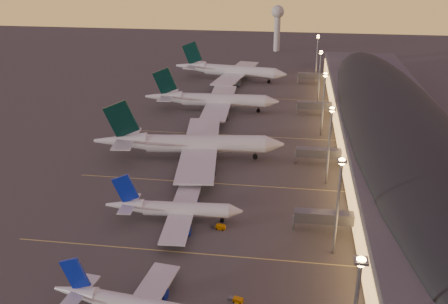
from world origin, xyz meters
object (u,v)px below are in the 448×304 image
airliner_narrow_north (174,209)px  airliner_wide_mid (212,100)px  airliner_narrow_south (131,304)px  radar_tower (278,20)px  baggage_tug_d (236,300)px  baggage_tug_c (219,227)px  airliner_wide_far (230,71)px  airliner_wide_near (189,144)px

airliner_narrow_north → airliner_wide_mid: size_ratio=0.62×
airliner_narrow_south → airliner_wide_mid: airliner_wide_mid is taller
airliner_narrow_south → airliner_narrow_north: 39.73m
radar_tower → baggage_tug_d: size_ratio=9.54×
baggage_tug_c → radar_tower: bearing=100.4°
airliner_wide_far → radar_tower: size_ratio=2.02×
airliner_narrow_south → baggage_tug_c: size_ratio=8.72×
airliner_wide_mid → radar_tower: (23.21, 148.82, 16.72)m
airliner_wide_mid → baggage_tug_d: 135.73m
airliner_narrow_north → baggage_tug_c: bearing=-15.2°
airliner_narrow_north → airliner_wide_far: airliner_wide_far is taller
airliner_narrow_south → airliner_wide_mid: bearing=99.6°
airliner_wide_far → radar_tower: (22.34, 90.25, 16.46)m
airliner_wide_near → airliner_wide_far: (-0.53, 115.69, -0.21)m
airliner_narrow_north → airliner_wide_far: bearing=88.3°
airliner_narrow_south → airliner_wide_near: size_ratio=0.51×
radar_tower → baggage_tug_c: 253.37m
airliner_wide_near → airliner_wide_mid: size_ratio=1.09×
radar_tower → airliner_narrow_south: bearing=-93.3°
baggage_tug_c → airliner_wide_near: bearing=122.2°
airliner_narrow_north → baggage_tug_c: (12.95, -2.65, -3.04)m
airliner_narrow_south → airliner_wide_mid: (-6.64, 140.69, 1.93)m
airliner_narrow_south → airliner_wide_far: airliner_wide_far is taller
airliner_narrow_south → airliner_wide_near: (-5.24, 83.57, 2.40)m
airliner_wide_near → baggage_tug_d: airliner_wide_near is taller
airliner_narrow_south → airliner_wide_near: bearing=100.5°
airliner_wide_far → baggage_tug_d: 193.31m
airliner_narrow_north → airliner_wide_far: size_ratio=0.59×
airliner_wide_near → baggage_tug_c: (17.78, -46.50, -5.11)m
airliner_wide_far → radar_tower: bearing=85.2°
airliner_wide_mid → baggage_tug_c: bearing=-81.6°
airliner_narrow_south → airliner_narrow_north: (-0.41, 39.73, 0.33)m
baggage_tug_c → airliner_wide_mid: bearing=111.8°
airliner_narrow_south → airliner_wide_far: size_ratio=0.53×
airliner_wide_near → airliner_wide_mid: 57.14m
airliner_narrow_south → airliner_wide_far: (-5.78, 199.26, 2.19)m
airliner_wide_near → radar_tower: radar_tower is taller
airliner_wide_far → baggage_tug_d: bearing=-73.0°
airliner_narrow_south → airliner_wide_near: airliner_wide_near is taller
airliner_narrow_south → baggage_tug_d: size_ratio=10.25×
airliner_wide_near → airliner_wide_far: size_ratio=1.04×
airliner_wide_far → baggage_tug_d: (26.58, -191.41, -4.98)m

